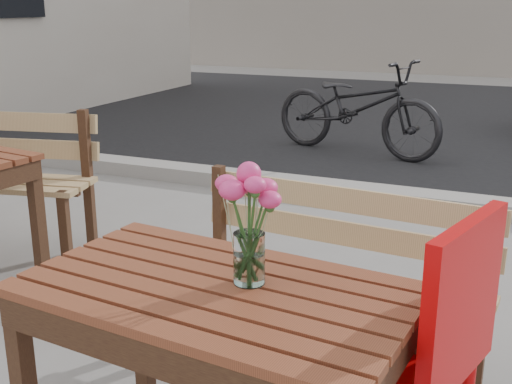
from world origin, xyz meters
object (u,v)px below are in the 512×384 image
main_table (216,321)px  red_chair (418,339)px  main_vase (249,209)px  bicycle (357,107)px

main_table → red_chair: size_ratio=1.28×
red_chair → main_vase: bearing=-55.9°
main_table → bicycle: (-0.82, 4.76, -0.10)m
main_table → bicycle: bearing=105.6°
main_vase → bicycle: (-0.90, 4.70, -0.44)m
main_table → main_vase: main_vase is taller
red_chair → bicycle: bearing=-147.4°
red_chair → main_vase: size_ratio=2.58×
main_table → bicycle: 4.83m
main_vase → red_chair: bearing=18.3°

